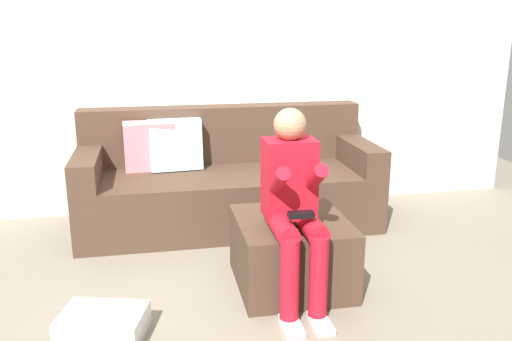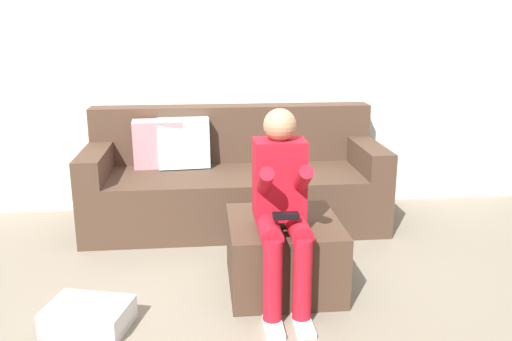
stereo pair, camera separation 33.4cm
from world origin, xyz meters
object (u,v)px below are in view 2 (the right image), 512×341
at_px(ottoman, 284,253).
at_px(person_seated, 282,200).
at_px(couch_sectional, 232,181).
at_px(storage_bin, 89,316).

xyz_separation_m(ottoman, person_seated, (-0.05, -0.19, 0.41)).
bearing_deg(ottoman, couch_sectional, 101.97).
bearing_deg(person_seated, storage_bin, -169.99).
xyz_separation_m(ottoman, storage_bin, (-1.11, -0.38, -0.15)).
bearing_deg(person_seated, ottoman, 76.64).
distance_m(ottoman, storage_bin, 1.18).
xyz_separation_m(couch_sectional, storage_bin, (-0.86, -1.55, -0.27)).
bearing_deg(ottoman, person_seated, -103.36).
distance_m(couch_sectional, ottoman, 1.20).
height_order(person_seated, storage_bin, person_seated).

